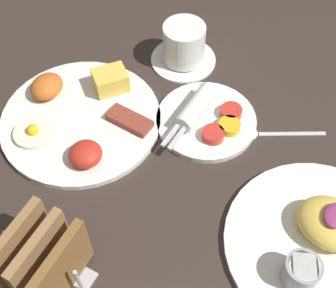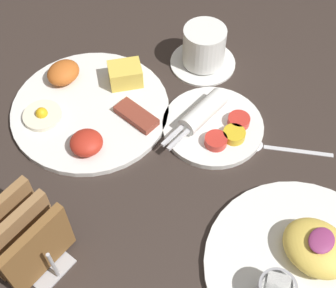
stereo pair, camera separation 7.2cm
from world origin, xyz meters
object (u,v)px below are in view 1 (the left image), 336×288
plate_breakfast (80,116)px  plate_foreground (322,242)px  coffee_cup (184,46)px  plate_condiments (206,118)px  toast_rack (43,259)px

plate_breakfast → plate_foreground: (-0.03, -0.42, 0.00)m
plate_foreground → coffee_cup: bearing=54.7°
plate_breakfast → plate_condiments: (0.09, -0.19, 0.00)m
plate_condiments → toast_rack: bearing=168.1°
plate_foreground → coffee_cup: size_ratio=2.24×
coffee_cup → plate_foreground: bearing=-125.3°
plate_breakfast → toast_rack: size_ratio=2.30×
plate_condiments → coffee_cup: coffee_cup is taller
plate_breakfast → plate_foreground: plate_foreground is taller
toast_rack → coffee_cup: bearing=3.8°
plate_condiments → coffee_cup: (0.11, 0.10, 0.02)m
toast_rack → coffee_cup: size_ratio=0.97×
toast_rack → plate_breakfast: bearing=25.8°
plate_foreground → toast_rack: size_ratio=2.32×
plate_breakfast → plate_condiments: 0.21m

